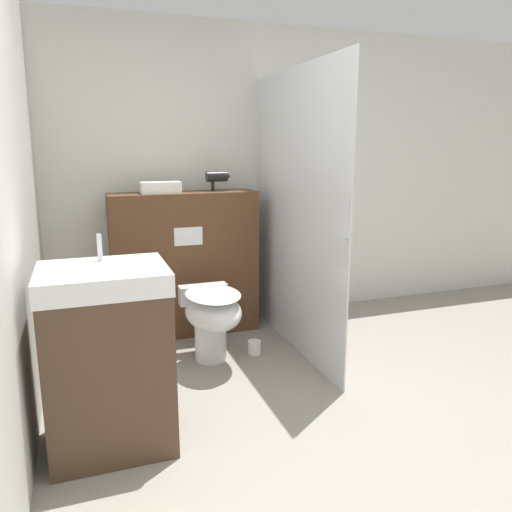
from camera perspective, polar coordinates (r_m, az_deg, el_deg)
name	(u,v)px	position (r m, az deg, el deg)	size (l,w,h in m)	color
ground_plane	(338,461)	(2.68, 9.41, -22.14)	(12.00, 12.00, 0.00)	gray
wall_back	(215,177)	(4.30, -4.68, 8.98)	(8.00, 0.06, 2.50)	silver
partition_panel	(185,264)	(4.06, -8.08, -0.92)	(1.16, 0.31, 1.16)	#51331E
shower_glass	(295,214)	(3.67, 4.48, 4.84)	(0.04, 1.60, 2.05)	silver
toilet	(212,315)	(3.53, -5.07, -6.78)	(0.38, 0.61, 0.53)	white
sink_vanity	(108,358)	(2.66, -16.53, -11.12)	(0.61, 0.51, 1.08)	#473323
hair_drier	(218,177)	(4.05, -4.40, 8.99)	(0.20, 0.08, 0.16)	black
folded_towel	(161,188)	(3.91, -10.84, 7.69)	(0.30, 0.15, 0.09)	white
spare_toilet_roll	(254,347)	(3.76, -0.19, -10.39)	(0.10, 0.10, 0.10)	white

